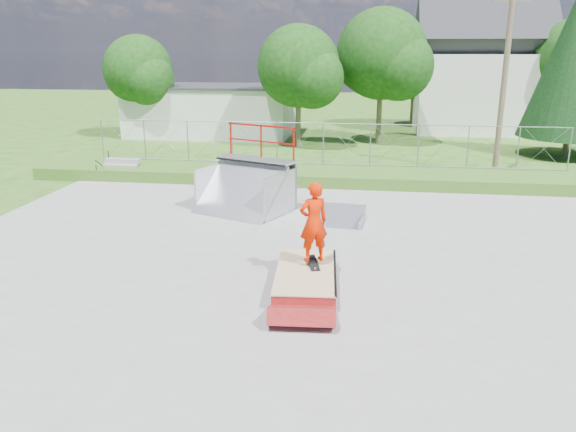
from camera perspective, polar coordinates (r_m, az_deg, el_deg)
name	(u,v)px	position (r m, az deg, el deg)	size (l,w,h in m)	color
ground	(290,264)	(14.48, 0.18, -4.85)	(120.00, 120.00, 0.00)	#255016
concrete_pad	(290,263)	(14.48, 0.18, -4.78)	(20.00, 16.00, 0.04)	gray
grass_berm	(321,175)	(23.48, 3.35, 4.15)	(24.00, 3.00, 0.50)	#255016
grind_box	(306,279)	(13.02, 1.82, -6.40)	(1.55, 2.90, 0.42)	maroon
quarter_pipe	(243,171)	(18.75, -4.61, 4.56)	(2.80, 2.37, 2.80)	#A2A5AA
flat_bank_ramp	(341,217)	(17.79, 5.42, -0.08)	(1.40, 1.50, 0.43)	#A2A5AA
skateboard	(313,263)	(13.24, 2.56, -4.82)	(0.22, 0.80, 0.02)	black
skater	(314,225)	(12.93, 2.61, -0.93)	(0.69, 0.45, 1.88)	red
concrete_stairs	(119,170)	(24.84, -16.81, 4.51)	(1.50, 1.60, 0.80)	gray
chain_link_fence	(323,144)	(24.24, 3.59, 7.31)	(20.00, 0.06, 1.80)	gray
utility_building_flat	(213,111)	(36.89, -7.63, 10.54)	(10.00, 6.00, 3.00)	beige
gable_house	(479,72)	(40.03, 18.85, 13.64)	(8.40, 6.08, 8.94)	beige
utility_pole	(504,81)	(26.02, 21.11, 12.66)	(0.24, 0.24, 8.00)	brown
tree_left_near	(303,70)	(31.41, 1.49, 14.65)	(4.76, 4.48, 6.65)	brown
tree_center	(387,58)	(33.18, 10.01, 15.57)	(5.44, 5.12, 7.60)	brown
tree_left_far	(141,73)	(35.90, -14.71, 13.89)	(4.42, 4.16, 6.18)	brown
tree_back_mid	(418,74)	(41.39, 13.06, 13.87)	(4.08, 3.84, 5.70)	brown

